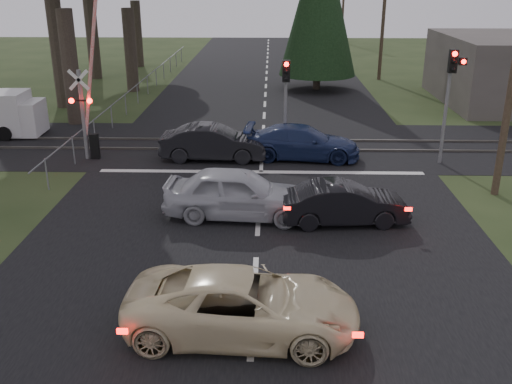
{
  "coord_description": "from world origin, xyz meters",
  "views": [
    {
      "loc": [
        0.38,
        -13.46,
        7.44
      ],
      "look_at": [
        -0.05,
        2.57,
        1.3
      ],
      "focal_mm": 40.0,
      "sensor_mm": 36.0,
      "label": 1
    }
  ],
  "objects_px": {
    "silver_car": "(238,193)",
    "dark_car_far": "(214,143)",
    "crossing_signal": "(88,112)",
    "traffic_signal_center": "(286,91)",
    "cream_coupe": "(243,304)",
    "traffic_signal_right": "(451,85)",
    "utility_pole_mid": "(384,14)",
    "dark_hatchback": "(344,203)",
    "utility_pole_far": "(343,0)",
    "blue_sedan": "(302,142)"
  },
  "relations": [
    {
      "from": "silver_car",
      "to": "dark_car_far",
      "type": "height_order",
      "value": "silver_car"
    },
    {
      "from": "utility_pole_far",
      "to": "dark_hatchback",
      "type": "distance_m",
      "value": 52.18
    },
    {
      "from": "utility_pole_far",
      "to": "dark_hatchback",
      "type": "relative_size",
      "value": 2.25
    },
    {
      "from": "traffic_signal_right",
      "to": "cream_coupe",
      "type": "distance_m",
      "value": 14.71
    },
    {
      "from": "blue_sedan",
      "to": "crossing_signal",
      "type": "bearing_deg",
      "value": 97.29
    },
    {
      "from": "crossing_signal",
      "to": "blue_sedan",
      "type": "bearing_deg",
      "value": 1.99
    },
    {
      "from": "utility_pole_mid",
      "to": "cream_coupe",
      "type": "height_order",
      "value": "utility_pole_mid"
    },
    {
      "from": "dark_hatchback",
      "to": "silver_car",
      "type": "xyz_separation_m",
      "value": [
        -3.38,
        0.41,
        0.16
      ]
    },
    {
      "from": "utility_pole_mid",
      "to": "silver_car",
      "type": "xyz_separation_m",
      "value": [
        -9.16,
        -26.29,
        -3.91
      ]
    },
    {
      "from": "dark_hatchback",
      "to": "dark_car_far",
      "type": "bearing_deg",
      "value": 31.07
    },
    {
      "from": "utility_pole_mid",
      "to": "silver_car",
      "type": "relative_size",
      "value": 1.88
    },
    {
      "from": "cream_coupe",
      "to": "silver_car",
      "type": "distance_m",
      "value": 6.48
    },
    {
      "from": "traffic_signal_right",
      "to": "dark_car_far",
      "type": "distance_m",
      "value": 9.94
    },
    {
      "from": "cream_coupe",
      "to": "dark_hatchback",
      "type": "relative_size",
      "value": 1.27
    },
    {
      "from": "silver_car",
      "to": "cream_coupe",
      "type": "bearing_deg",
      "value": -171.9
    },
    {
      "from": "crossing_signal",
      "to": "silver_car",
      "type": "bearing_deg",
      "value": -42.56
    },
    {
      "from": "traffic_signal_right",
      "to": "crossing_signal",
      "type": "bearing_deg",
      "value": 178.79
    },
    {
      "from": "traffic_signal_right",
      "to": "utility_pole_mid",
      "type": "xyz_separation_m",
      "value": [
        0.95,
        20.53,
        1.41
      ]
    },
    {
      "from": "traffic_signal_right",
      "to": "blue_sedan",
      "type": "distance_m",
      "value": 6.4
    },
    {
      "from": "utility_pole_mid",
      "to": "traffic_signal_right",
      "type": "bearing_deg",
      "value": -92.66
    },
    {
      "from": "dark_hatchback",
      "to": "utility_pole_mid",
      "type": "bearing_deg",
      "value": -17.3
    },
    {
      "from": "crossing_signal",
      "to": "cream_coupe",
      "type": "height_order",
      "value": "crossing_signal"
    },
    {
      "from": "traffic_signal_right",
      "to": "blue_sedan",
      "type": "relative_size",
      "value": 0.96
    },
    {
      "from": "dark_hatchback",
      "to": "blue_sedan",
      "type": "height_order",
      "value": "blue_sedan"
    },
    {
      "from": "cream_coupe",
      "to": "silver_car",
      "type": "xyz_separation_m",
      "value": [
        -0.46,
        6.46,
        0.11
      ]
    },
    {
      "from": "traffic_signal_center",
      "to": "cream_coupe",
      "type": "bearing_deg",
      "value": -95.11
    },
    {
      "from": "utility_pole_far",
      "to": "silver_car",
      "type": "relative_size",
      "value": 1.88
    },
    {
      "from": "traffic_signal_right",
      "to": "cream_coupe",
      "type": "xyz_separation_m",
      "value": [
        -7.75,
        -12.23,
        -2.61
      ]
    },
    {
      "from": "utility_pole_far",
      "to": "traffic_signal_right",
      "type": "bearing_deg",
      "value": -91.2
    },
    {
      "from": "dark_hatchback",
      "to": "cream_coupe",
      "type": "bearing_deg",
      "value": 149.16
    },
    {
      "from": "crossing_signal",
      "to": "utility_pole_mid",
      "type": "distance_m",
      "value": 25.78
    },
    {
      "from": "silver_car",
      "to": "traffic_signal_right",
      "type": "bearing_deg",
      "value": -50.86
    },
    {
      "from": "traffic_signal_center",
      "to": "dark_car_far",
      "type": "height_order",
      "value": "traffic_signal_center"
    },
    {
      "from": "traffic_signal_right",
      "to": "cream_coupe",
      "type": "height_order",
      "value": "traffic_signal_right"
    },
    {
      "from": "traffic_signal_center",
      "to": "blue_sedan",
      "type": "height_order",
      "value": "traffic_signal_center"
    },
    {
      "from": "utility_pole_far",
      "to": "dark_car_far",
      "type": "relative_size",
      "value": 2.01
    },
    {
      "from": "traffic_signal_right",
      "to": "cream_coupe",
      "type": "bearing_deg",
      "value": -122.36
    },
    {
      "from": "cream_coupe",
      "to": "silver_car",
      "type": "height_order",
      "value": "silver_car"
    },
    {
      "from": "silver_car",
      "to": "dark_car_far",
      "type": "distance_m",
      "value": 6.27
    },
    {
      "from": "dark_hatchback",
      "to": "silver_car",
      "type": "height_order",
      "value": "silver_car"
    },
    {
      "from": "dark_hatchback",
      "to": "blue_sedan",
      "type": "xyz_separation_m",
      "value": [
        -0.99,
        6.79,
        0.05
      ]
    },
    {
      "from": "dark_hatchback",
      "to": "dark_car_far",
      "type": "relative_size",
      "value": 0.89
    },
    {
      "from": "utility_pole_mid",
      "to": "dark_car_far",
      "type": "xyz_separation_m",
      "value": [
        -10.55,
        -20.17,
        -3.99
      ]
    },
    {
      "from": "utility_pole_mid",
      "to": "dark_hatchback",
      "type": "xyz_separation_m",
      "value": [
        -5.78,
        -26.7,
        -4.07
      ]
    },
    {
      "from": "crossing_signal",
      "to": "utility_pole_mid",
      "type": "xyz_separation_m",
      "value": [
        15.77,
        20.21,
        2.67
      ]
    },
    {
      "from": "dark_hatchback",
      "to": "dark_car_far",
      "type": "distance_m",
      "value": 8.08
    },
    {
      "from": "traffic_signal_center",
      "to": "dark_car_far",
      "type": "relative_size",
      "value": 0.91
    },
    {
      "from": "traffic_signal_right",
      "to": "utility_pole_far",
      "type": "bearing_deg",
      "value": 88.8
    },
    {
      "from": "utility_pole_mid",
      "to": "silver_car",
      "type": "bearing_deg",
      "value": -109.2
    },
    {
      "from": "silver_car",
      "to": "crossing_signal",
      "type": "bearing_deg",
      "value": 51.49
    }
  ]
}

